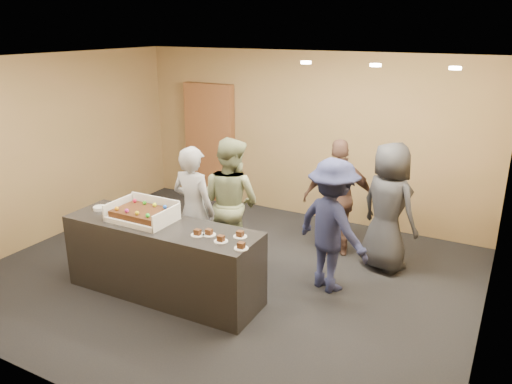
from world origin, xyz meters
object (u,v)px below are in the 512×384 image
storage_cabinet (210,143)px  sheet_cake (142,212)px  cake_box (144,216)px  person_server_grey (194,211)px  serving_counter (163,260)px  person_brown_extra (339,198)px  person_dark_suit (388,207)px  plate_stack (100,208)px  person_navy_man (332,226)px  person_sage_man (231,202)px

storage_cabinet → sheet_cake: 3.36m
cake_box → person_server_grey: 0.70m
serving_counter → storage_cabinet: (-1.41, 3.16, 0.61)m
person_brown_extra → person_dark_suit: person_dark_suit is taller
sheet_cake → person_server_grey: person_server_grey is taller
storage_cabinet → cake_box: storage_cabinet is taller
storage_cabinet → cake_box: bearing=-70.0°
serving_counter → plate_stack: size_ratio=15.05×
plate_stack → person_dark_suit: person_dark_suit is taller
serving_counter → cake_box: (-0.27, 0.03, 0.50)m
cake_box → serving_counter: bearing=-5.8°
sheet_cake → plate_stack: bearing=178.2°
cake_box → person_navy_man: 2.23m
plate_stack → person_dark_suit: (3.10, 1.92, -0.07)m
plate_stack → person_sage_man: person_sage_man is taller
sheet_cake → person_navy_man: bearing=29.2°
serving_counter → cake_box: size_ratio=3.23×
cake_box → plate_stack: bearing=-179.5°
serving_counter → person_brown_extra: (1.43, 2.05, 0.37)m
person_brown_extra → person_navy_man: bearing=81.9°
person_server_grey → person_dark_suit: (2.14, 1.27, 0.01)m
serving_counter → plate_stack: (-0.97, 0.02, 0.47)m
storage_cabinet → person_brown_extra: storage_cabinet is taller
serving_counter → plate_stack: plate_stack is taller
cake_box → person_brown_extra: person_brown_extra is taller
sheet_cake → person_sage_man: bearing=63.7°
person_server_grey → person_navy_man: person_server_grey is taller
person_dark_suit → cake_box: bearing=65.0°
sheet_cake → person_brown_extra: (1.69, 2.05, -0.18)m
person_navy_man → person_brown_extra: 0.99m
serving_counter → person_dark_suit: person_dark_suit is taller
serving_counter → cake_box: bearing=173.1°
cake_box → sheet_cake: (-0.00, -0.03, 0.05)m
cake_box → person_brown_extra: bearing=50.0°
person_navy_man → person_brown_extra: person_brown_extra is taller
plate_stack → person_brown_extra: bearing=40.2°
plate_stack → serving_counter: bearing=-1.3°
cake_box → person_navy_man: bearing=28.6°
serving_counter → storage_cabinet: storage_cabinet is taller
sheet_cake → person_sage_man: person_sage_man is taller
sheet_cake → person_dark_suit: (2.40, 1.95, -0.15)m
plate_stack → person_navy_man: bearing=21.9°
plate_stack → person_navy_man: person_navy_man is taller
plate_stack → person_sage_man: 1.65m
sheet_cake → person_sage_man: 1.24m
plate_stack → person_brown_extra: 3.14m
storage_cabinet → sheet_cake: size_ratio=3.32×
person_server_grey → person_brown_extra: size_ratio=1.02×
storage_cabinet → person_navy_man: size_ratio=1.29×
plate_stack → person_brown_extra: size_ratio=0.10×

